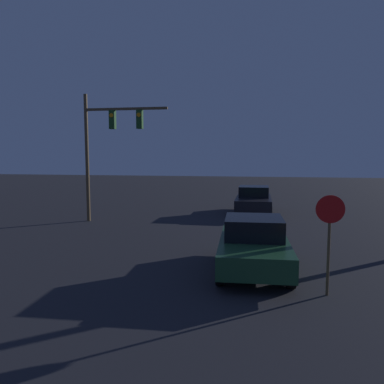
{
  "coord_description": "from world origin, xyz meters",
  "views": [
    {
      "loc": [
        2.43,
        3.74,
        3.39
      ],
      "look_at": [
        0.0,
        17.89,
        1.92
      ],
      "focal_mm": 35.0,
      "sensor_mm": 36.0,
      "label": 1
    }
  ],
  "objects_px": {
    "car_far": "(254,200)",
    "traffic_signal_mast": "(106,138)",
    "stop_sign": "(330,227)",
    "car_near": "(254,244)"
  },
  "relations": [
    {
      "from": "car_near",
      "to": "traffic_signal_mast",
      "type": "distance_m",
      "value": 10.52
    },
    {
      "from": "traffic_signal_mast",
      "to": "stop_sign",
      "type": "height_order",
      "value": "traffic_signal_mast"
    },
    {
      "from": "car_near",
      "to": "car_far",
      "type": "xyz_separation_m",
      "value": [
        -0.09,
        10.66,
        0.0
      ]
    },
    {
      "from": "stop_sign",
      "to": "car_near",
      "type": "bearing_deg",
      "value": 136.68
    },
    {
      "from": "car_far",
      "to": "traffic_signal_mast",
      "type": "xyz_separation_m",
      "value": [
        -7.19,
        -3.86,
        3.4
      ]
    },
    {
      "from": "car_near",
      "to": "stop_sign",
      "type": "relative_size",
      "value": 1.73
    },
    {
      "from": "car_far",
      "to": "stop_sign",
      "type": "relative_size",
      "value": 1.71
    },
    {
      "from": "car_far",
      "to": "traffic_signal_mast",
      "type": "height_order",
      "value": "traffic_signal_mast"
    },
    {
      "from": "car_far",
      "to": "stop_sign",
      "type": "distance_m",
      "value": 12.49
    },
    {
      "from": "car_far",
      "to": "stop_sign",
      "type": "height_order",
      "value": "stop_sign"
    }
  ]
}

